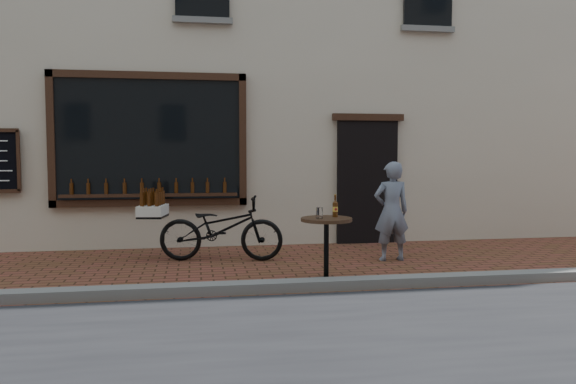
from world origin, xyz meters
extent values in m
plane|color=brown|center=(0.00, 0.00, 0.00)|extent=(90.00, 90.00, 0.00)
cube|color=slate|center=(0.00, 0.20, 0.06)|extent=(90.00, 0.25, 0.12)
cube|color=beige|center=(0.00, 6.50, 5.00)|extent=(28.00, 6.00, 10.00)
cube|color=black|center=(-1.90, 3.45, 1.85)|extent=(3.00, 0.06, 2.00)
cube|color=black|center=(-1.90, 3.43, 2.91)|extent=(3.24, 0.10, 0.12)
cube|color=black|center=(-1.90, 3.43, 0.79)|extent=(3.24, 0.10, 0.12)
cube|color=black|center=(-3.46, 3.43, 1.85)|extent=(0.12, 0.10, 2.24)
cube|color=black|center=(-0.34, 3.43, 1.85)|extent=(0.12, 0.10, 2.24)
cube|color=black|center=(-1.90, 3.38, 0.92)|extent=(2.90, 0.16, 0.05)
cube|color=black|center=(1.90, 3.46, 1.10)|extent=(1.10, 0.10, 2.20)
cube|color=black|center=(1.90, 3.43, 2.26)|extent=(1.30, 0.10, 0.12)
cylinder|color=#3D1C07|center=(-3.15, 3.38, 1.04)|extent=(0.06, 0.06, 0.19)
cylinder|color=#3D1C07|center=(-2.87, 3.38, 1.04)|extent=(0.06, 0.06, 0.19)
cylinder|color=#3D1C07|center=(-2.59, 3.38, 1.04)|extent=(0.06, 0.06, 0.19)
cylinder|color=#3D1C07|center=(-2.32, 3.38, 1.04)|extent=(0.06, 0.06, 0.19)
cylinder|color=#3D1C07|center=(-2.04, 3.38, 1.04)|extent=(0.06, 0.06, 0.19)
cylinder|color=#3D1C07|center=(-1.76, 3.38, 1.04)|extent=(0.06, 0.06, 0.19)
cylinder|color=#3D1C07|center=(-1.48, 3.38, 1.04)|extent=(0.06, 0.06, 0.19)
cylinder|color=#3D1C07|center=(-1.21, 3.38, 1.04)|extent=(0.06, 0.06, 0.19)
cylinder|color=#3D1C07|center=(-0.93, 3.38, 1.04)|extent=(0.06, 0.06, 0.19)
cylinder|color=#3D1C07|center=(-0.65, 3.38, 1.04)|extent=(0.06, 0.06, 0.19)
imported|color=black|center=(-0.78, 2.21, 0.49)|extent=(1.95, 0.97, 0.98)
cube|color=black|center=(-1.79, 2.39, 0.67)|extent=(0.45, 0.58, 0.03)
cube|color=silver|center=(-1.79, 2.39, 0.76)|extent=(0.46, 0.60, 0.15)
cylinder|color=#3D1C07|center=(-1.72, 2.18, 0.94)|extent=(0.06, 0.06, 0.21)
cylinder|color=#3D1C07|center=(-1.83, 2.20, 0.94)|extent=(0.06, 0.06, 0.21)
cylinder|color=#3D1C07|center=(-1.93, 2.22, 0.94)|extent=(0.06, 0.06, 0.21)
cylinder|color=#3D1C07|center=(-1.70, 2.31, 0.94)|extent=(0.06, 0.06, 0.21)
cylinder|color=#3D1C07|center=(-1.80, 2.33, 0.94)|extent=(0.06, 0.06, 0.21)
cylinder|color=#3D1C07|center=(-1.91, 2.35, 0.94)|extent=(0.06, 0.06, 0.21)
cylinder|color=#3D1C07|center=(-1.67, 2.44, 0.94)|extent=(0.06, 0.06, 0.21)
cylinder|color=#3D1C07|center=(-1.78, 2.46, 0.94)|extent=(0.06, 0.06, 0.21)
cylinder|color=#3D1C07|center=(-1.89, 2.48, 0.94)|extent=(0.06, 0.06, 0.21)
cylinder|color=#3D1C07|center=(-1.65, 2.57, 0.94)|extent=(0.06, 0.06, 0.21)
cylinder|color=black|center=(0.45, 0.52, 0.02)|extent=(0.47, 0.47, 0.03)
cylinder|color=black|center=(0.45, 0.52, 0.41)|extent=(0.06, 0.06, 0.75)
cylinder|color=black|center=(0.45, 0.52, 0.80)|extent=(0.64, 0.64, 0.04)
cylinder|color=gold|center=(0.58, 0.58, 0.92)|extent=(0.07, 0.07, 0.06)
cylinder|color=white|center=(0.34, 0.44, 0.89)|extent=(0.08, 0.08, 0.14)
imported|color=slate|center=(1.76, 1.81, 0.75)|extent=(0.55, 0.36, 1.50)
camera|label=1|loc=(-1.17, -6.24, 1.63)|focal=35.00mm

